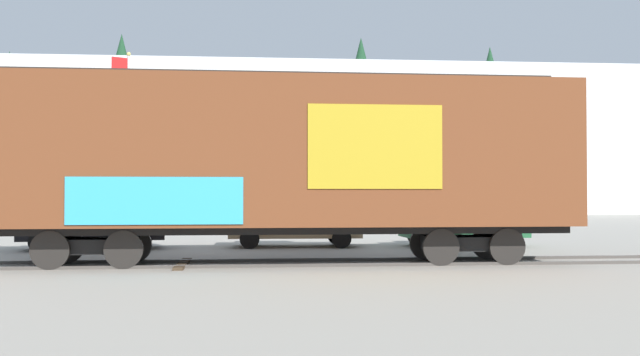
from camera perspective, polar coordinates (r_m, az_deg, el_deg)
ground_plane at (r=17.86m, az=-7.76°, el=-7.03°), size 260.00×260.00×0.00m
track at (r=17.85m, az=-3.07°, el=-6.92°), size 60.01×2.87×0.08m
freight_car at (r=17.78m, az=-2.92°, el=1.78°), size 14.73×2.96×4.89m
flagpole at (r=31.50m, az=-15.90°, el=4.90°), size 1.38×0.76×7.95m
hillside at (r=78.57m, az=-5.56°, el=2.14°), size 141.13×43.86×17.44m
parked_car_black at (r=23.72m, az=-18.18°, el=-3.55°), size 4.66×2.47×1.63m
parked_car_tan at (r=23.63m, az=-2.20°, el=-3.50°), size 4.43×1.98×1.77m
parked_car_green at (r=24.24m, az=11.55°, el=-3.44°), size 4.18×2.05×1.78m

